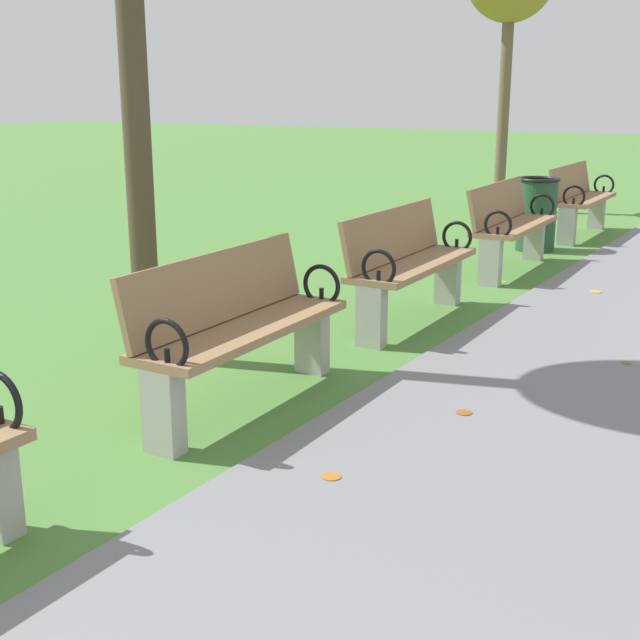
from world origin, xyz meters
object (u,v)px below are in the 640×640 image
object	(u,v)px
park_bench_5	(510,224)
trash_bin	(537,214)
park_bench_4	(408,263)
park_bench_3	(239,326)
park_bench_6	(580,198)

from	to	relation	value
park_bench_5	trash_bin	world-z (taller)	park_bench_5
park_bench_4	park_bench_3	bearing A→B (deg)	-90.00
park_bench_4	park_bench_6	distance (m)	4.91
park_bench_5	park_bench_6	world-z (taller)	same
park_bench_4	park_bench_5	size ratio (longest dim) A/B	1.00
park_bench_3	park_bench_6	size ratio (longest dim) A/B	1.00
park_bench_4	park_bench_5	xyz separation A→B (m)	(0.00, 2.34, 0.00)
trash_bin	park_bench_3	bearing A→B (deg)	-88.56
park_bench_4	park_bench_6	size ratio (longest dim) A/B	1.00
park_bench_5	trash_bin	bearing A→B (deg)	96.39
park_bench_3	park_bench_5	bearing A→B (deg)	90.00
park_bench_3	trash_bin	xyz separation A→B (m)	(-0.15, 5.85, -0.06)
park_bench_3	park_bench_4	bearing A→B (deg)	90.00
park_bench_5	park_bench_4	bearing A→B (deg)	-90.00
park_bench_4	park_bench_6	world-z (taller)	same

